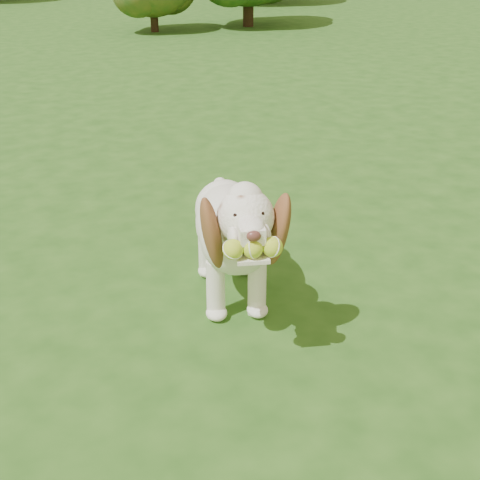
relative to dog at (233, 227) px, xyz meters
name	(u,v)px	position (x,y,z in m)	size (l,w,h in m)	color
ground	(302,271)	(0.45, 0.11, -0.39)	(80.00, 80.00, 0.00)	#224B15
dog	(233,227)	(0.00, 0.00, 0.00)	(0.62, 1.09, 0.72)	white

